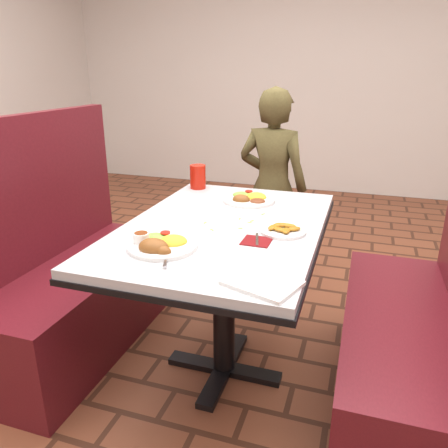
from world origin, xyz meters
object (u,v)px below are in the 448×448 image
Objects in this scene: booth_bench_right at (413,343)px; near_dinner_plate at (161,241)px; booth_bench_left at (75,285)px; dining_table at (224,245)px; plantain_plate at (283,230)px; far_dinner_plate at (249,197)px; diner_person at (272,187)px; red_tumbler at (198,177)px.

near_dinner_plate is at bearing -160.99° from booth_bench_right.
booth_bench_left is 1.60m from booth_bench_right.
dining_table is at bearing 66.92° from near_dinner_plate.
dining_table is at bearing 175.24° from plantain_plate.
dining_table is 0.86m from booth_bench_left.
dining_table is 0.38m from far_dinner_plate.
dining_table is 1.01× the size of booth_bench_right.
booth_bench_right is 1.40m from diner_person.
booth_bench_right reaches higher than dining_table.
plantain_plate is 1.46× the size of red_tumbler.
diner_person reaches higher than far_dinner_plate.
booth_bench_right is (0.80, 0.00, -0.32)m from dining_table.
plantain_plate is (0.39, 0.30, -0.02)m from near_dinner_plate.
red_tumbler is at bearing 155.30° from booth_bench_right.
booth_bench_left is 0.94× the size of diner_person.
booth_bench_right reaches higher than plantain_plate.
diner_person is at bearing 126.93° from booth_bench_right.
diner_person is at bearing 104.05° from plantain_plate.
booth_bench_left is at bearing 180.00° from dining_table.
near_dinner_plate is (0.66, -0.32, 0.45)m from booth_bench_left.
plantain_plate is 0.79m from red_tumbler.
diner_person is (0.77, 1.09, 0.31)m from booth_bench_left.
dining_table is 9.47× the size of red_tumbler.
red_tumbler is (-0.29, -0.58, 0.18)m from diner_person.
diner_person is (-0.02, 1.09, -0.02)m from dining_table.
booth_bench_right is (1.60, 0.00, 0.00)m from booth_bench_left.
booth_bench_right is 0.97m from far_dinner_plate.
dining_table is 4.76× the size of near_dinner_plate.
near_dinner_plate reaches higher than far_dinner_plate.
booth_bench_left reaches higher than dining_table.
diner_person is 5.00× the size of far_dinner_plate.
far_dinner_plate is (-0.78, 0.36, 0.44)m from booth_bench_right.
booth_bench_left reaches higher than near_dinner_plate.
dining_table is at bearing 0.00° from booth_bench_left.
far_dinner_plate is at bearing 23.79° from booth_bench_left.
near_dinner_plate is at bearing -77.81° from red_tumbler.
diner_person reaches higher than near_dinner_plate.
booth_bench_left is at bearing -133.11° from red_tumbler.
red_tumbler is at bearing 70.69° from diner_person.
near_dinner_plate is 0.86m from red_tumbler.
booth_bench_right reaches higher than near_dinner_plate.
booth_bench_left is at bearing -156.21° from far_dinner_plate.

